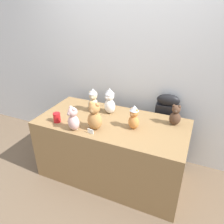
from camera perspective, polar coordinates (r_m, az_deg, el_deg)
The scene contains 13 objects.
ground_plane at distance 2.75m, azimuth -2.22°, elevation -19.08°, with size 10.00×10.00×0.00m, color brown.
wall_back at distance 2.83m, azimuth 5.51°, elevation 13.06°, with size 7.00×0.08×2.60m, color silver.
display_table at distance 2.66m, azimuth 0.00°, elevation -9.74°, with size 1.71×0.82×0.77m, color olive.
instrument_case at distance 2.92m, azimuth 13.76°, elevation -4.33°, with size 0.29×0.14×0.99m.
teddy_bear_blush at distance 2.27m, azimuth -10.24°, elevation -1.87°, with size 0.17×0.16×0.27m.
teddy_bear_sand at distance 2.62m, azimuth -4.98°, elevation 3.08°, with size 0.15×0.13×0.30m.
teddy_bear_cocoa at distance 2.43m, azimuth 16.45°, elevation -0.92°, with size 0.13×0.11×0.24m.
teddy_bear_caramel at distance 2.24m, azimuth -4.64°, elevation -1.29°, with size 0.17×0.15×0.31m.
teddy_bear_ginger at distance 2.26m, azimuth 5.83°, elevation -1.44°, with size 0.16×0.15×0.27m.
teddy_bear_snow at distance 2.57m, azimuth -0.62°, elevation 2.91°, with size 0.18×0.17×0.32m.
party_cup_red at distance 2.49m, azimuth -14.41°, elevation -1.42°, with size 0.08×0.08×0.11m, color red.
name_card_front_left at distance 2.23m, azimuth -5.71°, elevation -5.13°, with size 0.07×0.01×0.05m, color white.
name_card_front_middle at distance 2.32m, azimuth -10.04°, elevation -4.02°, with size 0.07×0.01×0.05m, color white.
Camera 1 is at (0.85, -1.70, 1.99)m, focal length 34.44 mm.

